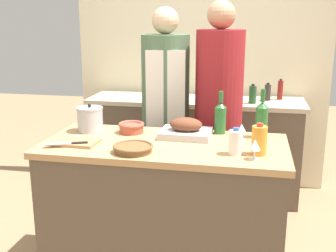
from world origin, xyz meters
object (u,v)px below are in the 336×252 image
object	(u,v)px
wicker_basket	(133,148)
juice_jug	(259,140)
stock_pot	(90,119)
wine_glass_right	(242,129)
condiment_bottle_tall	(253,95)
wine_bottle_green	(262,118)
knife_paring	(87,139)
person_cook_aproned	(166,109)
wine_bottle_dark	(220,117)
roasting_pan	(186,130)
milk_jug	(236,142)
mixing_bowl	(131,127)
condiment_bottle_short	(280,90)
cutting_board	(74,142)
knife_chef	(68,143)
condiment_bottle_extra	(268,92)
wine_glass_left	(255,146)
person_cook_guest	(219,109)

from	to	relation	value
wicker_basket	juice_jug	xyz separation A→B (m)	(0.71, 0.10, 0.06)
stock_pot	wine_glass_right	distance (m)	1.01
condiment_bottle_tall	stock_pot	bearing A→B (deg)	-133.65
wine_bottle_green	knife_paring	bearing A→B (deg)	-165.77
juice_jug	person_cook_aproned	distance (m)	1.13
wine_bottle_dark	wicker_basket	bearing A→B (deg)	-132.25
roasting_pan	wine_bottle_green	world-z (taller)	wine_bottle_green
roasting_pan	wine_bottle_green	distance (m)	0.49
wicker_basket	stock_pot	xyz separation A→B (m)	(-0.41, 0.38, 0.06)
milk_jug	wine_bottle_green	distance (m)	0.42
mixing_bowl	milk_jug	bearing A→B (deg)	-24.80
mixing_bowl	condiment_bottle_tall	bearing A→B (deg)	54.49
stock_pot	person_cook_aproned	size ratio (longest dim) A/B	0.11
juice_jug	condiment_bottle_tall	world-z (taller)	same
mixing_bowl	condiment_bottle_short	world-z (taller)	condiment_bottle_short
stock_pot	juice_jug	xyz separation A→B (m)	(1.12, -0.28, 0.00)
cutting_board	juice_jug	world-z (taller)	juice_jug
wicker_basket	knife_paring	world-z (taller)	wicker_basket
wine_bottle_dark	knife_paring	distance (m)	0.88
knife_chef	stock_pot	bearing A→B (deg)	89.84
roasting_pan	juice_jug	distance (m)	0.54
cutting_board	juice_jug	distance (m)	1.12
mixing_bowl	roasting_pan	bearing A→B (deg)	-4.18
knife_paring	wicker_basket	bearing A→B (deg)	-27.27
knife_paring	condiment_bottle_tall	bearing A→B (deg)	52.28
roasting_pan	juice_jug	bearing A→B (deg)	-30.92
stock_pot	person_cook_aproned	bearing A→B (deg)	55.78
condiment_bottle_extra	person_cook_aproned	world-z (taller)	person_cook_aproned
wine_bottle_dark	condiment_bottle_extra	xyz separation A→B (m)	(0.34, 1.17, -0.03)
cutting_board	knife_paring	bearing A→B (deg)	64.33
wine_glass_left	knife_chef	world-z (taller)	wine_glass_left
wine_bottle_dark	knife_paring	size ratio (longest dim) A/B	1.64
wine_glass_left	condiment_bottle_tall	xyz separation A→B (m)	(-0.02, 1.50, 0.01)
condiment_bottle_extra	mixing_bowl	bearing A→B (deg)	-125.93
wicker_basket	person_cook_aproned	size ratio (longest dim) A/B	0.13
person_cook_guest	cutting_board	bearing A→B (deg)	-125.44
wicker_basket	stock_pot	bearing A→B (deg)	137.02
wine_glass_left	condiment_bottle_short	bearing A→B (deg)	82.55
mixing_bowl	milk_jug	size ratio (longest dim) A/B	1.12
wicker_basket	condiment_bottle_tall	bearing A→B (deg)	66.23
milk_jug	condiment_bottle_extra	size ratio (longest dim) A/B	0.96
wine_bottle_green	condiment_bottle_short	xyz separation A→B (m)	(0.19, 1.28, -0.02)
roasting_pan	wine_glass_right	bearing A→B (deg)	-2.51
milk_jug	wine_glass_right	world-z (taller)	milk_jug
wine_bottle_dark	condiment_bottle_extra	world-z (taller)	wine_bottle_dark
cutting_board	condiment_bottle_extra	xyz separation A→B (m)	(1.20, 1.58, 0.08)
milk_jug	condiment_bottle_extra	bearing A→B (deg)	82.25
condiment_bottle_tall	knife_chef	bearing A→B (deg)	-125.84
condiment_bottle_short	person_cook_guest	distance (m)	0.95
wine_glass_right	juice_jug	bearing A→B (deg)	-67.96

